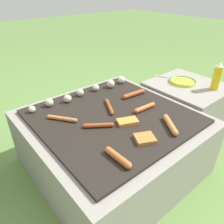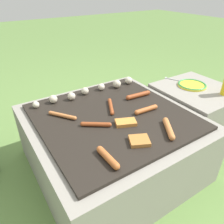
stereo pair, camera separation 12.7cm
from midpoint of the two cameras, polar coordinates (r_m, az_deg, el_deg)
The scene contains 15 objects.
ground_plane at distance 1.52m, azimuth 2.45°, elevation -13.63°, with size 14.00×14.00×0.00m, color #608442.
grill at distance 1.39m, azimuth 2.63°, elevation -7.87°, with size 0.94×0.94×0.39m.
side_ledge at distance 1.83m, azimuth 22.26°, elevation -0.02°, with size 0.50×0.53×0.39m.
sausage_front_left at distance 1.17m, azimuth -1.15°, elevation -3.34°, with size 0.14×0.11×0.02m.
sausage_front_center at distance 1.19m, azimuth 17.56°, elevation -4.19°, with size 0.12×0.16×0.03m.
sausage_mid_right at distance 1.27m, azimuth -10.10°, elevation -0.96°, with size 0.12×0.15×0.02m.
sausage_mid_left at distance 0.96m, azimuth 2.71°, elevation -11.91°, with size 0.04×0.16×0.03m.
sausage_front_right at distance 1.34m, azimuth 2.40°, elevation 1.41°, with size 0.10×0.18×0.02m.
sausage_back_center at distance 1.33m, azimuth 11.63°, elevation 0.55°, with size 0.17×0.04×0.03m.
sausage_back_left at distance 1.49m, azimuth 9.30°, elevation 4.31°, with size 0.19×0.04×0.03m.
bread_slice_left at distance 1.08m, azimuth 10.54°, elevation -7.50°, with size 0.12×0.12×0.02m.
bread_slice_right at distance 1.20m, azimuth 6.64°, elevation -2.83°, with size 0.13×0.11×0.02m.
mushroom_row at distance 1.52m, azimuth -2.65°, elevation 5.81°, with size 0.75×0.08×0.06m.
plate_colorful at distance 1.77m, azimuth 22.13°, elevation 6.53°, with size 0.21×0.21×0.02m.
fork_utensil at distance 1.83m, azimuth 18.21°, elevation 7.92°, with size 0.10×0.18×0.01m.
Camera 2 is at (-0.59, -0.91, 1.06)m, focal length 35.00 mm.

